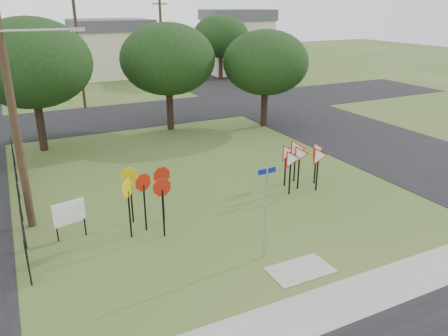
# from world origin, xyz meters

# --- Properties ---
(ground) EXTENTS (140.00, 140.00, 0.00)m
(ground) POSITION_xyz_m (0.00, 0.00, 0.00)
(ground) COLOR #374F1D
(sidewalk) EXTENTS (30.00, 1.60, 0.02)m
(sidewalk) POSITION_xyz_m (0.00, -4.20, 0.01)
(sidewalk) COLOR gray
(sidewalk) RESTS_ON ground
(planting_strip) EXTENTS (30.00, 0.80, 0.02)m
(planting_strip) POSITION_xyz_m (0.00, -5.40, 0.01)
(planting_strip) COLOR #374F1D
(planting_strip) RESTS_ON ground
(street_right) EXTENTS (8.00, 50.00, 0.02)m
(street_right) POSITION_xyz_m (12.00, 10.00, 0.01)
(street_right) COLOR black
(street_right) RESTS_ON ground
(street_far) EXTENTS (60.00, 8.00, 0.02)m
(street_far) POSITION_xyz_m (0.00, 20.00, 0.01)
(street_far) COLOR black
(street_far) RESTS_ON ground
(curb_pad) EXTENTS (2.00, 1.20, 0.02)m
(curb_pad) POSITION_xyz_m (0.00, -2.40, 0.01)
(curb_pad) COLOR gray
(curb_pad) RESTS_ON ground
(street_name_sign) EXTENTS (0.65, 0.06, 3.12)m
(street_name_sign) POSITION_xyz_m (-0.62, -1.23, 1.78)
(street_name_sign) COLOR #95999E
(street_name_sign) RESTS_ON ground
(stop_sign_cluster) EXTENTS (2.05, 1.63, 2.24)m
(stop_sign_cluster) POSITION_xyz_m (-3.48, 2.32, 1.68)
(stop_sign_cluster) COLOR black
(stop_sign_cluster) RESTS_ON ground
(yield_sign_cluster) EXTENTS (2.67, 1.64, 2.09)m
(yield_sign_cluster) POSITION_xyz_m (3.86, 3.07, 1.55)
(yield_sign_cluster) COLOR black
(yield_sign_cluster) RESTS_ON ground
(info_board) EXTENTS (1.11, 0.31, 1.42)m
(info_board) POSITION_xyz_m (-6.09, 2.87, 0.95)
(info_board) COLOR black
(info_board) RESTS_ON ground
(utility_pole_main) EXTENTS (3.55, 0.33, 10.00)m
(utility_pole_main) POSITION_xyz_m (-7.24, 4.50, 5.21)
(utility_pole_main) COLOR #402F1D
(utility_pole_main) RESTS_ON ground
(far_pole_a) EXTENTS (1.40, 0.24, 9.00)m
(far_pole_a) POSITION_xyz_m (-2.00, 24.00, 4.60)
(far_pole_a) COLOR #402F1D
(far_pole_a) RESTS_ON ground
(far_pole_b) EXTENTS (1.40, 0.24, 8.50)m
(far_pole_b) POSITION_xyz_m (6.00, 28.00, 4.35)
(far_pole_b) COLOR #402F1D
(far_pole_b) RESTS_ON ground
(fence_run) EXTENTS (0.05, 11.55, 1.50)m
(fence_run) POSITION_xyz_m (-7.60, 6.25, 0.78)
(fence_run) COLOR black
(fence_run) RESTS_ON ground
(house_mid) EXTENTS (8.40, 8.40, 6.20)m
(house_mid) POSITION_xyz_m (4.00, 40.00, 3.15)
(house_mid) COLOR beige
(house_mid) RESTS_ON ground
(house_right) EXTENTS (8.30, 8.30, 7.20)m
(house_right) POSITION_xyz_m (18.00, 36.00, 3.65)
(house_right) COLOR beige
(house_right) RESTS_ON ground
(tree_near_left) EXTENTS (6.40, 6.40, 7.27)m
(tree_near_left) POSITION_xyz_m (-6.00, 14.00, 4.86)
(tree_near_left) COLOR black
(tree_near_left) RESTS_ON ground
(tree_near_mid) EXTENTS (6.00, 6.00, 6.80)m
(tree_near_mid) POSITION_xyz_m (2.00, 15.00, 4.54)
(tree_near_mid) COLOR black
(tree_near_mid) RESTS_ON ground
(tree_near_right) EXTENTS (5.60, 5.60, 6.33)m
(tree_near_right) POSITION_xyz_m (8.00, 13.00, 4.22)
(tree_near_right) COLOR black
(tree_near_right) RESTS_ON ground
(tree_far_right) EXTENTS (6.00, 6.00, 6.80)m
(tree_far_right) POSITION_xyz_m (14.00, 32.00, 4.54)
(tree_far_right) COLOR black
(tree_far_right) RESTS_ON ground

